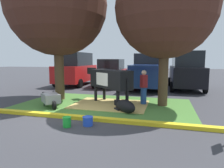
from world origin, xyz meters
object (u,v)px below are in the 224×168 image
at_px(person_handler, 144,86).
at_px(suv_dark_grey, 76,69).
at_px(calf_lying, 125,106).
at_px(bucket_green, 67,122).
at_px(shade_tree_left, 57,6).
at_px(cow_holstein, 109,79).
at_px(wheelbarrow, 51,98).
at_px(pickup_truck_black, 147,72).
at_px(sedan_red, 111,73).
at_px(shade_tree_right, 165,8).
at_px(suv_black, 186,70).
at_px(bucket_blue, 88,121).

xyz_separation_m(person_handler, suv_dark_grey, (-5.92, 5.52, 0.45)).
bearing_deg(calf_lying, bucket_green, -122.29).
relative_size(shade_tree_left, person_handler, 4.52).
xyz_separation_m(cow_holstein, wheelbarrow, (-2.12, -1.35, -0.74)).
xyz_separation_m(wheelbarrow, pickup_truck_black, (3.24, 6.96, 0.73)).
distance_m(calf_lying, sedan_red, 7.67).
bearing_deg(shade_tree_right, bucket_green, -126.80).
height_order(bucket_green, suv_black, suv_black).
distance_m(cow_holstein, sedan_red, 6.14).
relative_size(suv_dark_grey, pickup_truck_black, 0.85).
height_order(bucket_blue, sedan_red, sedan_red).
relative_size(bucket_blue, pickup_truck_black, 0.06).
distance_m(shade_tree_right, bucket_blue, 5.55).
bearing_deg(calf_lying, bucket_blue, -113.10).
distance_m(calf_lying, bucket_green, 2.48).
distance_m(calf_lying, suv_dark_grey, 8.86).
distance_m(bucket_blue, sedan_red, 9.22).
height_order(bucket_blue, suv_black, suv_black).
bearing_deg(calf_lying, shade_tree_right, 47.59).
relative_size(bucket_green, suv_dark_grey, 0.07).
relative_size(shade_tree_left, wheelbarrow, 5.10).
bearing_deg(sedan_red, pickup_truck_black, -7.03).
xyz_separation_m(shade_tree_left, suv_dark_grey, (-1.74, 5.45, -3.27)).
bearing_deg(suv_black, bucket_green, -114.12).
bearing_deg(wheelbarrow, bucket_green, -47.96).
relative_size(bucket_green, pickup_truck_black, 0.06).
xyz_separation_m(shade_tree_left, pickup_truck_black, (3.76, 5.36, -3.42)).
distance_m(suv_dark_grey, pickup_truck_black, 5.50).
relative_size(shade_tree_left, cow_holstein, 2.59).
bearing_deg(shade_tree_right, suv_black, 75.90).
height_order(wheelbarrow, bucket_green, wheelbarrow).
bearing_deg(bucket_green, cow_holstein, 84.57).
bearing_deg(suv_black, pickup_truck_black, -178.56).
distance_m(person_handler, bucket_blue, 3.57).
height_order(shade_tree_right, cow_holstein, shade_tree_right).
distance_m(cow_holstein, suv_dark_grey, 7.19).
bearing_deg(calf_lying, suv_black, 68.60).
bearing_deg(shade_tree_right, pickup_truck_black, 102.86).
xyz_separation_m(calf_lying, wheelbarrow, (-3.13, -0.10, 0.15)).
height_order(shade_tree_left, bucket_blue, shade_tree_left).
bearing_deg(bucket_blue, pickup_truck_black, 84.15).
bearing_deg(pickup_truck_black, suv_black, 1.44).
bearing_deg(calf_lying, person_handler, 69.83).
bearing_deg(shade_tree_left, suv_black, 40.45).
bearing_deg(cow_holstein, person_handler, 6.84).
bearing_deg(shade_tree_left, bucket_blue, -49.17).
xyz_separation_m(bucket_blue, suv_black, (3.49, 8.74, 1.12)).
bearing_deg(sedan_red, calf_lying, -70.41).
distance_m(shade_tree_left, bucket_green, 6.13).
distance_m(calf_lying, pickup_truck_black, 6.92).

